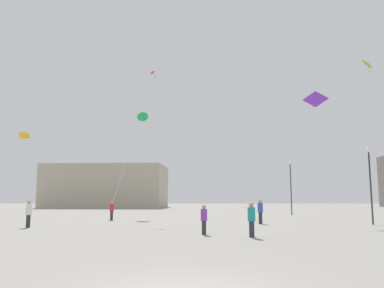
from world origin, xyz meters
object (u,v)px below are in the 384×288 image
(kite_violet_delta, at_px, (315,101))
(lamppost_west, at_px, (291,180))
(person_in_white, at_px, (29,212))
(person_in_teal, at_px, (251,218))
(person_in_blue, at_px, (260,210))
(kite_emerald_diamond, at_px, (142,117))
(person_in_purple, at_px, (204,218))
(person_in_red, at_px, (112,210))
(kite_lime_diamond, at_px, (370,66))
(lamppost_east, at_px, (370,174))
(building_left_hall, at_px, (108,187))
(kite_magenta_diamond, at_px, (152,76))
(kite_amber_diamond, at_px, (24,136))

(kite_violet_delta, distance_m, lamppost_west, 15.51)
(person_in_white, bearing_deg, person_in_teal, -137.12)
(person_in_blue, relative_size, person_in_teal, 1.07)
(kite_emerald_diamond, bearing_deg, person_in_purple, -73.32)
(person_in_red, distance_m, kite_lime_diamond, 23.46)
(kite_lime_diamond, relative_size, lamppost_east, 1.61)
(person_in_white, xyz_separation_m, person_in_teal, (13.79, -6.37, -0.05))
(kite_emerald_diamond, height_order, lamppost_west, kite_emerald_diamond)
(kite_violet_delta, distance_m, building_left_hall, 61.07)
(kite_magenta_diamond, relative_size, lamppost_west, 2.12)
(person_in_white, distance_m, lamppost_east, 24.46)
(person_in_teal, bearing_deg, kite_lime_diamond, -166.78)
(kite_emerald_diamond, height_order, kite_violet_delta, kite_emerald_diamond)
(kite_amber_diamond, bearing_deg, kite_violet_delta, 8.90)
(person_in_purple, bearing_deg, kite_lime_diamond, 43.87)
(person_in_purple, distance_m, kite_violet_delta, 17.46)
(person_in_teal, distance_m, kite_amber_diamond, 18.89)
(person_in_teal, xyz_separation_m, building_left_hall, (-22.04, 65.89, 3.57))
(person_in_blue, bearing_deg, kite_emerald_diamond, -124.97)
(kite_violet_delta, xyz_separation_m, building_left_hall, (-29.42, 53.22, -5.61))
(kite_lime_diamond, xyz_separation_m, kite_magenta_diamond, (-14.98, 14.01, 3.99))
(person_in_purple, xyz_separation_m, person_in_white, (-11.47, 4.89, 0.13))
(person_in_blue, distance_m, building_left_hall, 60.72)
(lamppost_east, xyz_separation_m, lamppost_west, (-1.73, 17.26, 0.34))
(kite_lime_diamond, xyz_separation_m, kite_amber_diamond, (-23.49, 5.67, -3.38))
(person_in_purple, bearing_deg, person_in_teal, 0.52)
(person_in_teal, relative_size, kite_emerald_diamond, 0.17)
(kite_magenta_diamond, distance_m, kite_violet_delta, 15.69)
(kite_magenta_diamond, relative_size, building_left_hall, 0.52)
(person_in_white, relative_size, person_in_teal, 1.05)
(building_left_hall, bearing_deg, lamppost_west, -51.86)
(building_left_hall, distance_m, lamppost_west, 49.56)
(kite_lime_diamond, relative_size, kite_emerald_diamond, 0.91)
(kite_magenta_diamond, bearing_deg, lamppost_west, 31.23)
(kite_magenta_diamond, relative_size, lamppost_east, 2.35)
(lamppost_east, height_order, lamppost_west, lamppost_west)
(person_in_red, bearing_deg, person_in_purple, 43.20)
(kite_violet_delta, bearing_deg, person_in_teal, -120.20)
(kite_violet_delta, xyz_separation_m, lamppost_east, (2.92, -3.02, -6.37))
(person_in_red, distance_m, lamppost_west, 22.29)
(person_in_red, bearing_deg, person_in_white, -8.31)
(building_left_hall, bearing_deg, person_in_blue, -66.49)
(building_left_hall, height_order, lamppost_west, building_left_hall)
(person_in_purple, height_order, kite_lime_diamond, kite_lime_diamond)
(kite_emerald_diamond, distance_m, lamppost_west, 19.00)
(building_left_hall, bearing_deg, kite_amber_diamond, -83.52)
(lamppost_east, bearing_deg, person_in_white, -172.24)
(kite_emerald_diamond, bearing_deg, person_in_teal, -69.07)
(person_in_blue, relative_size, kite_lime_diamond, 0.20)
(kite_emerald_diamond, xyz_separation_m, lamppost_west, (17.21, 4.33, -6.79))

